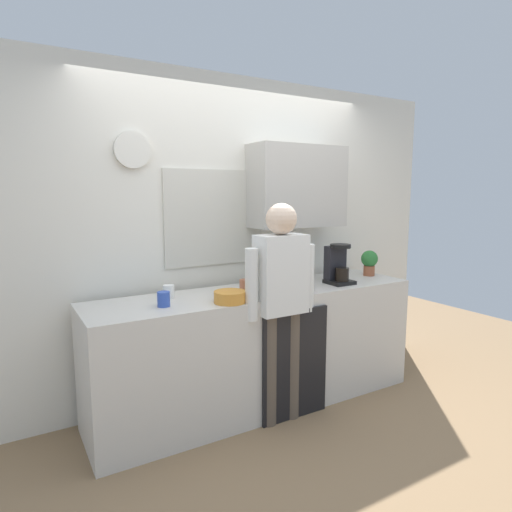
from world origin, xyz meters
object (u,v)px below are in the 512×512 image
Objects in this scene: cup_blue_mug at (164,299)px; mixing_bowl at (230,297)px; cup_white_mug at (169,292)px; bottle_green_wine at (270,270)px; bottle_amber_beer at (259,279)px; coffee_maker at (338,266)px; bottle_red_vinegar at (304,275)px; potted_plant at (369,261)px; person_at_sink at (281,295)px; cup_terracotta_mug at (245,285)px.

cup_blue_mug is 0.45m from mixing_bowl.
cup_white_mug is 0.43× the size of mixing_bowl.
bottle_green_wine reaches higher than mixing_bowl.
bottle_amber_beer reaches higher than mixing_bowl.
coffee_maker is 0.36m from bottle_red_vinegar.
potted_plant is at bearing -3.21° from cup_white_mug.
coffee_maker is 3.47× the size of cup_white_mug.
bottle_red_vinegar is 1.05m from cup_white_mug.
mixing_bowl is (-0.46, -0.22, -0.11)m from bottle_green_wine.
bottle_red_vinegar reaches higher than cup_blue_mug.
cup_terracotta_mug is at bearing 96.58° from person_at_sink.
cup_terracotta_mug is at bearing 9.98° from cup_blue_mug.
bottle_amber_beer is at bearing -174.22° from potted_plant.
coffee_maker reaches higher than bottle_red_vinegar.
person_at_sink is (-0.10, -0.30, -0.12)m from bottle_green_wine.
person_at_sink is at bearing -31.89° from cup_white_mug.
coffee_maker is 1.43× the size of potted_plant.
mixing_bowl is at bearing -172.13° from bottle_red_vinegar.
cup_blue_mug is 1.09× the size of cup_terracotta_mug.
coffee_maker reaches higher than potted_plant.
bottle_amber_beer is (-0.77, -0.01, -0.03)m from coffee_maker.
potted_plant is at bearing 3.05° from cup_blue_mug.
cup_terracotta_mug is 1.29m from potted_plant.
bottle_amber_beer is at bearing -73.72° from cup_terracotta_mug.
coffee_maker is 1.50× the size of mixing_bowl.
cup_blue_mug is 0.06× the size of person_at_sink.
cup_blue_mug is (-1.13, 0.03, -0.06)m from bottle_red_vinegar.
cup_white_mug is at bearing 171.24° from bottle_green_wine.
bottle_amber_beer is at bearing -146.85° from bottle_green_wine.
cup_terracotta_mug is at bearing 170.93° from coffee_maker.
bottle_green_wine is 0.34m from person_at_sink.
bottle_red_vinegar reaches higher than cup_terracotta_mug.
potted_plant is at bearing 5.78° from bottle_amber_beer.
potted_plant reaches higher than bottle_red_vinegar.
coffee_maker is 3.59× the size of cup_terracotta_mug.
cup_white_mug is 0.06× the size of person_at_sink.
cup_blue_mug is at bearing 163.22° from mixing_bowl.
cup_white_mug is at bearing 176.79° from potted_plant.
mixing_bowl is at bearing -154.98° from bottle_green_wine.
person_at_sink reaches higher than bottle_amber_beer.
mixing_bowl is at bearing -46.68° from cup_white_mug.
bottle_red_vinegar is 0.96× the size of potted_plant.
mixing_bowl is 0.37m from person_at_sink.
cup_terracotta_mug is at bearing -8.82° from cup_white_mug.
coffee_maker is 1.43× the size of bottle_amber_beer.
bottle_green_wine is at bearing -179.12° from potted_plant.
mixing_bowl is at bearing -135.78° from cup_terracotta_mug.
cup_terracotta_mug reaches higher than mixing_bowl.
cup_terracotta_mug is 0.58m from cup_white_mug.
bottle_green_wine is 1.36× the size of bottle_red_vinegar.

